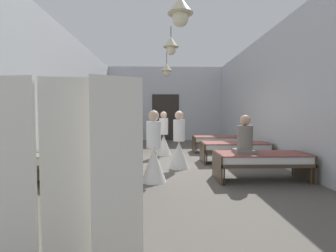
{
  "coord_description": "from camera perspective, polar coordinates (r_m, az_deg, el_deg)",
  "views": [
    {
      "loc": [
        -0.18,
        -7.02,
        1.41
      ],
      "look_at": [
        0.0,
        0.54,
        1.02
      ],
      "focal_mm": 26.43,
      "sensor_mm": 36.0,
      "label": 1
    }
  ],
  "objects": [
    {
      "name": "ground_plane",
      "position": [
        7.17,
        0.1,
        -8.8
      ],
      "size": [
        6.51,
        12.49,
        0.1
      ],
      "primitive_type": "cube",
      "color": "#59544C"
    },
    {
      "name": "room_shell",
      "position": [
        8.34,
        -0.12,
        6.48
      ],
      "size": [
        6.31,
        12.09,
        3.84
      ],
      "color": "silver",
      "rests_on": "ground"
    },
    {
      "name": "bed_left_row_0",
      "position": [
        5.49,
        -19.84,
        -7.42
      ],
      "size": [
        1.9,
        0.84,
        0.57
      ],
      "color": "#473828",
      "rests_on": "ground"
    },
    {
      "name": "bed_right_row_0",
      "position": [
        5.61,
        20.65,
        -7.2
      ],
      "size": [
        1.9,
        0.84,
        0.57
      ],
      "color": "#473828",
      "rests_on": "ground"
    },
    {
      "name": "bed_left_row_1",
      "position": [
        7.29,
        -15.1,
        -4.81
      ],
      "size": [
        1.9,
        0.84,
        0.57
      ],
      "color": "#473828",
      "rests_on": "ground"
    },
    {
      "name": "bed_right_row_1",
      "position": [
        7.39,
        15.11,
        -4.71
      ],
      "size": [
        1.9,
        0.84,
        0.57
      ],
      "color": "#473828",
      "rests_on": "ground"
    },
    {
      "name": "bed_left_row_2",
      "position": [
        9.14,
        -12.27,
        -3.23
      ],
      "size": [
        1.9,
        0.84,
        0.57
      ],
      "color": "#473828",
      "rests_on": "ground"
    },
    {
      "name": "bed_right_row_2",
      "position": [
        9.21,
        11.75,
        -3.17
      ],
      "size": [
        1.9,
        0.84,
        0.57
      ],
      "color": "#473828",
      "rests_on": "ground"
    },
    {
      "name": "nurse_near_aisle",
      "position": [
        5.13,
        -3.3,
        -6.95
      ],
      "size": [
        0.52,
        0.52,
        1.49
      ],
      "rotation": [
        0.0,
        0.0,
        2.47
      ],
      "color": "white",
      "rests_on": "ground"
    },
    {
      "name": "nurse_mid_aisle",
      "position": [
        8.31,
        -1.02,
        -3.15
      ],
      "size": [
        0.52,
        0.52,
        1.49
      ],
      "rotation": [
        0.0,
        0.0,
        2.23
      ],
      "color": "white",
      "rests_on": "ground"
    },
    {
      "name": "nurse_far_aisle",
      "position": [
        6.36,
        2.56,
        -5.02
      ],
      "size": [
        0.52,
        0.52,
        1.49
      ],
      "rotation": [
        0.0,
        0.0,
        4.44
      ],
      "color": "white",
      "rests_on": "ground"
    },
    {
      "name": "patient_seated_primary",
      "position": [
        7.22,
        -12.36,
        -1.43
      ],
      "size": [
        0.44,
        0.44,
        0.8
      ],
      "color": "gray",
      "rests_on": "bed_left_row_1"
    },
    {
      "name": "patient_seated_secondary",
      "position": [
        5.43,
        17.32,
        -2.91
      ],
      "size": [
        0.44,
        0.44,
        0.8
      ],
      "color": "slate",
      "rests_on": "bed_right_row_0"
    },
    {
      "name": "privacy_screen",
      "position": [
        2.2,
        -22.49,
        -11.99
      ],
      "size": [
        1.25,
        0.21,
        1.7
      ],
      "rotation": [
        0.0,
        0.0,
        0.15
      ],
      "color": "silver",
      "rests_on": "ground"
    }
  ]
}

